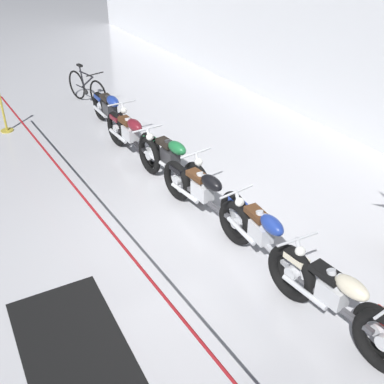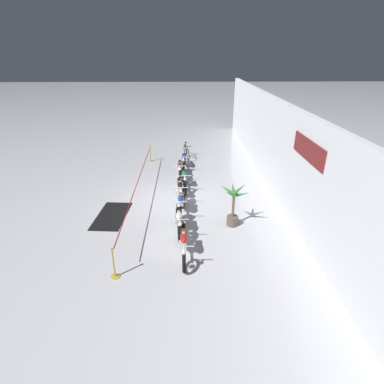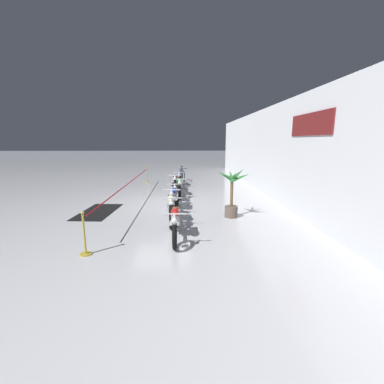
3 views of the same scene
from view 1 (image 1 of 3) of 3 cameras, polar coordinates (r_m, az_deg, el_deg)
name	(u,v)px [view 1 (image 1 of 3)]	position (r m, az deg, el deg)	size (l,w,h in m)	color
ground_plane	(178,231)	(7.78, -1.63, -4.62)	(120.00, 120.00, 0.00)	silver
motorcycle_blue_0	(111,112)	(11.09, -9.59, 9.35)	(2.09, 0.62, 0.92)	black
motorcycle_maroon_1	(132,137)	(9.77, -7.17, 6.49)	(2.20, 0.62, 0.95)	black
motorcycle_green_2	(172,160)	(8.85, -2.40, 3.81)	(2.22, 0.62, 0.93)	black
motorcycle_black_3	(204,196)	(7.80, 1.49, -0.42)	(2.30, 0.62, 0.94)	black
motorcycle_blue_4	(263,238)	(6.92, 8.38, -5.40)	(2.27, 0.62, 0.97)	black
motorcycle_cream_5	(335,301)	(6.15, 16.58, -12.22)	(2.22, 0.62, 0.98)	black
bicycle	(87,89)	(12.76, -12.32, 11.84)	(1.75, 0.50, 0.98)	black
stanchion_far_left	(59,173)	(8.15, -15.51, 2.14)	(10.47, 0.28, 1.05)	gold
floor_banner	(75,352)	(6.16, -13.65, -17.97)	(2.39, 1.19, 0.01)	black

